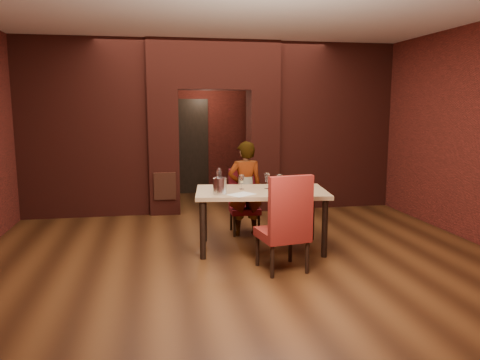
# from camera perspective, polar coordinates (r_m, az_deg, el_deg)

# --- Properties ---
(floor) EXTENTS (8.00, 8.00, 0.00)m
(floor) POSITION_cam_1_polar(r_m,az_deg,el_deg) (7.21, -1.06, -7.11)
(floor) COLOR #4A2812
(floor) RESTS_ON ground
(ceiling) EXTENTS (7.00, 8.00, 0.04)m
(ceiling) POSITION_cam_1_polar(r_m,az_deg,el_deg) (7.03, -1.14, 18.81)
(ceiling) COLOR silver
(ceiling) RESTS_ON ground
(wall_back) EXTENTS (7.00, 0.04, 3.20)m
(wall_back) POSITION_cam_1_polar(r_m,az_deg,el_deg) (10.90, -4.57, 6.87)
(wall_back) COLOR maroon
(wall_back) RESTS_ON ground
(wall_front) EXTENTS (7.00, 0.04, 3.20)m
(wall_front) POSITION_cam_1_polar(r_m,az_deg,el_deg) (3.08, 11.20, 1.32)
(wall_front) COLOR maroon
(wall_front) RESTS_ON ground
(wall_right) EXTENTS (0.04, 8.00, 3.20)m
(wall_right) POSITION_cam_1_polar(r_m,az_deg,el_deg) (8.27, 23.71, 5.46)
(wall_right) COLOR maroon
(wall_right) RESTS_ON ground
(pillar_left) EXTENTS (0.55, 0.55, 2.30)m
(pillar_left) POSITION_cam_1_polar(r_m,az_deg,el_deg) (8.88, -9.29, 3.38)
(pillar_left) COLOR maroon
(pillar_left) RESTS_ON ground
(pillar_right) EXTENTS (0.55, 0.55, 2.30)m
(pillar_right) POSITION_cam_1_polar(r_m,az_deg,el_deg) (9.12, 2.75, 3.64)
(pillar_right) COLOR maroon
(pillar_right) RESTS_ON ground
(lintel) EXTENTS (2.45, 0.55, 0.90)m
(lintel) POSITION_cam_1_polar(r_m,az_deg,el_deg) (8.94, -3.28, 13.79)
(lintel) COLOR maroon
(lintel) RESTS_ON ground
(wing_wall_left) EXTENTS (2.28, 0.35, 3.20)m
(wing_wall_left) POSITION_cam_1_polar(r_m,az_deg,el_deg) (8.93, -18.51, 5.96)
(wing_wall_left) COLOR maroon
(wing_wall_left) RESTS_ON ground
(wing_wall_right) EXTENTS (2.28, 0.35, 3.20)m
(wing_wall_right) POSITION_cam_1_polar(r_m,az_deg,el_deg) (9.51, 11.14, 6.42)
(wing_wall_right) COLOR maroon
(wing_wall_right) RESTS_ON ground
(vent_panel) EXTENTS (0.40, 0.03, 0.50)m
(vent_panel) POSITION_cam_1_polar(r_m,az_deg,el_deg) (8.66, -9.15, -0.76)
(vent_panel) COLOR #A04A2E
(vent_panel) RESTS_ON ground
(rear_door) EXTENTS (0.90, 0.08, 2.10)m
(rear_door) POSITION_cam_1_polar(r_m,az_deg,el_deg) (10.84, -6.61, 3.91)
(rear_door) COLOR black
(rear_door) RESTS_ON ground
(rear_door_frame) EXTENTS (1.02, 0.04, 2.22)m
(rear_door_frame) POSITION_cam_1_polar(r_m,az_deg,el_deg) (10.80, -6.59, 3.89)
(rear_door_frame) COLOR black
(rear_door_frame) RESTS_ON ground
(dining_table) EXTENTS (1.92, 1.24, 0.84)m
(dining_table) POSITION_cam_1_polar(r_m,az_deg,el_deg) (6.61, 2.58, -4.84)
(dining_table) COLOR tan
(dining_table) RESTS_ON ground
(chair_far) EXTENTS (0.47, 0.47, 1.01)m
(chair_far) POSITION_cam_1_polar(r_m,az_deg,el_deg) (7.39, 0.58, -2.70)
(chair_far) COLOR maroon
(chair_far) RESTS_ON ground
(chair_near) EXTENTS (0.63, 0.63, 1.21)m
(chair_near) POSITION_cam_1_polar(r_m,az_deg,el_deg) (5.75, 5.17, -5.13)
(chair_near) COLOR maroon
(chair_near) RESTS_ON ground
(person_seated) EXTENTS (0.54, 0.36, 1.47)m
(person_seated) POSITION_cam_1_polar(r_m,az_deg,el_deg) (7.24, 0.63, -1.06)
(person_seated) COLOR white
(person_seated) RESTS_ON ground
(wine_glass_a) EXTENTS (0.08, 0.08, 0.20)m
(wine_glass_a) POSITION_cam_1_polar(r_m,az_deg,el_deg) (6.56, 0.21, -0.27)
(wine_glass_a) COLOR white
(wine_glass_a) RESTS_ON dining_table
(wine_glass_b) EXTENTS (0.09, 0.09, 0.22)m
(wine_glass_b) POSITION_cam_1_polar(r_m,az_deg,el_deg) (6.61, 3.32, -0.13)
(wine_glass_b) COLOR white
(wine_glass_b) RESTS_ON dining_table
(wine_glass_c) EXTENTS (0.09, 0.09, 0.22)m
(wine_glass_c) POSITION_cam_1_polar(r_m,az_deg,el_deg) (6.47, 4.84, -0.33)
(wine_glass_c) COLOR white
(wine_glass_c) RESTS_ON dining_table
(tasting_sheet) EXTENTS (0.42, 0.39, 0.00)m
(tasting_sheet) POSITION_cam_1_polar(r_m,az_deg,el_deg) (6.18, 0.17, -1.78)
(tasting_sheet) COLOR silver
(tasting_sheet) RESTS_ON dining_table
(wine_bucket) EXTENTS (0.18, 0.18, 0.22)m
(wine_bucket) POSITION_cam_1_polar(r_m,az_deg,el_deg) (6.21, -2.47, -0.72)
(wine_bucket) COLOR silver
(wine_bucket) RESTS_ON dining_table
(water_bottle) EXTENTS (0.07, 0.07, 0.31)m
(water_bottle) POSITION_cam_1_polar(r_m,az_deg,el_deg) (6.46, -2.57, 0.08)
(water_bottle) COLOR silver
(water_bottle) RESTS_ON dining_table
(potted_plant) EXTENTS (0.40, 0.35, 0.44)m
(potted_plant) POSITION_cam_1_polar(r_m,az_deg,el_deg) (7.62, 4.68, -4.55)
(potted_plant) COLOR #22621D
(potted_plant) RESTS_ON ground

